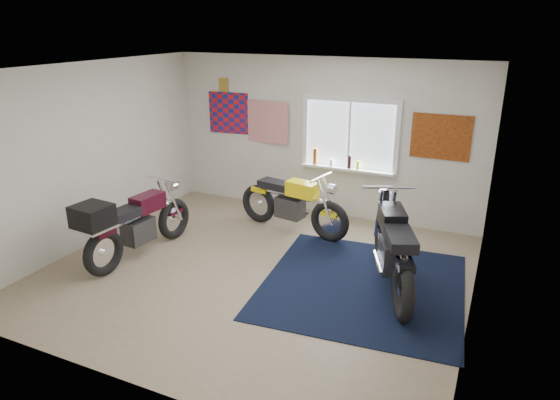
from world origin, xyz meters
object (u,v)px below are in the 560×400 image
at_px(yellow_triumph, 292,205).
at_px(black_chrome_bike, 393,249).
at_px(maroon_tourer, 131,224).
at_px(navy_rug, 363,285).

height_order(yellow_triumph, black_chrome_bike, black_chrome_bike).
relative_size(black_chrome_bike, maroon_tourer, 1.05).
bearing_deg(yellow_triumph, navy_rug, -29.36).
height_order(black_chrome_bike, maroon_tourer, black_chrome_bike).
relative_size(navy_rug, yellow_triumph, 1.28).
distance_m(yellow_triumph, black_chrome_bike, 2.18).
xyz_separation_m(yellow_triumph, black_chrome_bike, (1.87, -1.12, 0.06)).
xyz_separation_m(navy_rug, black_chrome_bike, (0.32, 0.16, 0.50)).
height_order(yellow_triumph, maroon_tourer, maroon_tourer).
relative_size(yellow_triumph, black_chrome_bike, 0.94).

